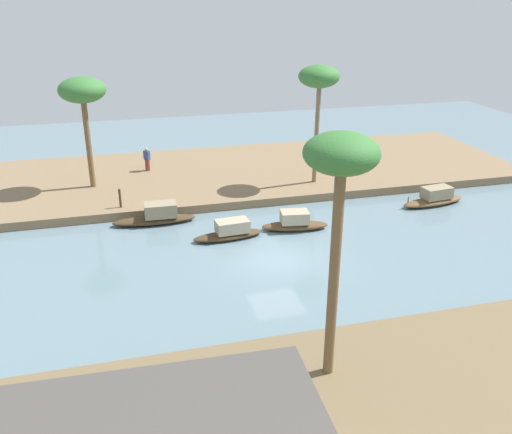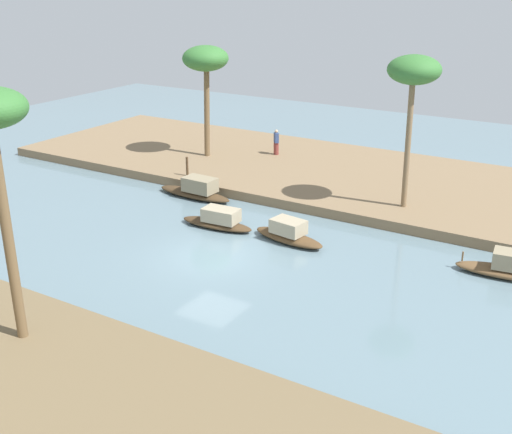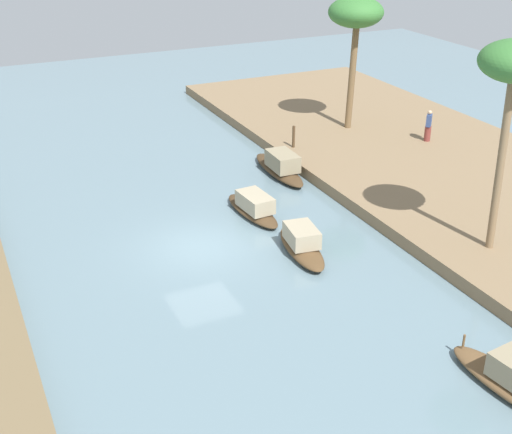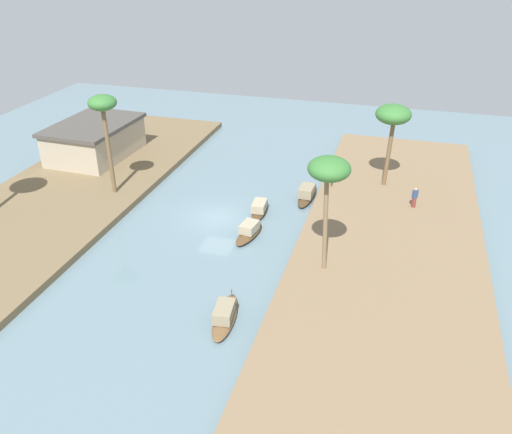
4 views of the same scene
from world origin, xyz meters
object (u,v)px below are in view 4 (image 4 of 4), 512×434
(sampan_open_hull, at_px, (307,194))
(riverside_building, at_px, (95,139))
(mooring_post, at_px, (332,180))
(palm_tree_right_short, at_px, (103,109))
(person_on_near_bank, at_px, (414,198))
(sampan_with_tall_canopy, at_px, (225,315))
(palm_tree_left_far, at_px, (393,116))
(sampan_near_left_bank, at_px, (260,208))
(palm_tree_left_near, at_px, (329,172))
(sampan_upstream_small, at_px, (249,231))

(sampan_open_hull, distance_m, riverside_building, 20.96)
(mooring_post, xyz_separation_m, palm_tree_right_short, (-6.05, 16.84, 6.38))
(sampan_open_hull, xyz_separation_m, mooring_post, (1.88, -1.68, 0.63))
(sampan_open_hull, bearing_deg, person_on_near_bank, -89.45)
(sampan_with_tall_canopy, xyz_separation_m, palm_tree_right_short, (12.38, 13.81, 7.05))
(sampan_open_hull, xyz_separation_m, palm_tree_right_short, (-4.17, 15.15, 7.01))
(sampan_open_hull, height_order, riverside_building, riverside_building)
(palm_tree_left_far, height_order, palm_tree_right_short, palm_tree_right_short)
(sampan_near_left_bank, relative_size, palm_tree_left_far, 0.56)
(sampan_with_tall_canopy, relative_size, person_on_near_bank, 2.67)
(person_on_near_bank, bearing_deg, palm_tree_left_near, 18.59)
(sampan_with_tall_canopy, relative_size, riverside_building, 0.47)
(mooring_post, relative_size, palm_tree_right_short, 0.14)
(sampan_open_hull, height_order, sampan_near_left_bank, sampan_open_hull)
(sampan_with_tall_canopy, height_order, mooring_post, mooring_post)
(sampan_open_hull, height_order, palm_tree_left_far, palm_tree_left_far)
(palm_tree_left_near, bearing_deg, mooring_post, 6.32)
(sampan_open_hull, relative_size, person_on_near_bank, 2.87)
(palm_tree_right_short, bearing_deg, sampan_with_tall_canopy, -131.89)
(riverside_building, bearing_deg, palm_tree_right_short, -137.65)
(sampan_open_hull, bearing_deg, sampan_near_left_bank, 141.06)
(riverside_building, bearing_deg, palm_tree_left_far, -85.64)
(palm_tree_left_near, distance_m, riverside_building, 27.53)
(sampan_near_left_bank, distance_m, palm_tree_right_short, 14.05)
(sampan_upstream_small, height_order, sampan_with_tall_canopy, sampan_with_tall_canopy)
(palm_tree_left_far, bearing_deg, sampan_near_left_bank, 127.83)
(sampan_upstream_small, bearing_deg, person_on_near_bank, -49.36)
(sampan_upstream_small, relative_size, mooring_post, 3.39)
(sampan_near_left_bank, height_order, riverside_building, riverside_building)
(sampan_with_tall_canopy, bearing_deg, sampan_upstream_small, 1.64)
(sampan_open_hull, height_order, palm_tree_right_short, palm_tree_right_short)
(sampan_near_left_bank, distance_m, person_on_near_bank, 11.87)
(sampan_near_left_bank, bearing_deg, mooring_post, -45.24)
(person_on_near_bank, height_order, palm_tree_right_short, palm_tree_right_short)
(palm_tree_left_far, bearing_deg, riverside_building, 92.05)
(person_on_near_bank, relative_size, palm_tree_right_short, 0.20)
(palm_tree_left_near, bearing_deg, palm_tree_left_far, -11.69)
(sampan_upstream_small, bearing_deg, palm_tree_right_short, 84.85)
(palm_tree_right_short, bearing_deg, sampan_open_hull, -74.62)
(mooring_post, xyz_separation_m, palm_tree_left_far, (1.56, -4.24, 5.33))
(palm_tree_right_short, xyz_separation_m, riverside_building, (6.65, 5.59, -5.31))
(sampan_upstream_small, bearing_deg, sampan_open_hull, -12.65)
(palm_tree_left_near, relative_size, palm_tree_left_far, 1.09)
(sampan_near_left_bank, distance_m, palm_tree_left_far, 12.83)
(sampan_upstream_small, height_order, riverside_building, riverside_building)
(sampan_open_hull, xyz_separation_m, palm_tree_left_far, (3.44, -5.93, 5.96))
(palm_tree_left_far, bearing_deg, palm_tree_left_near, 168.31)
(sampan_upstream_small, distance_m, palm_tree_left_far, 14.97)
(sampan_open_hull, height_order, palm_tree_left_near, palm_tree_left_near)
(sampan_with_tall_canopy, relative_size, mooring_post, 3.89)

